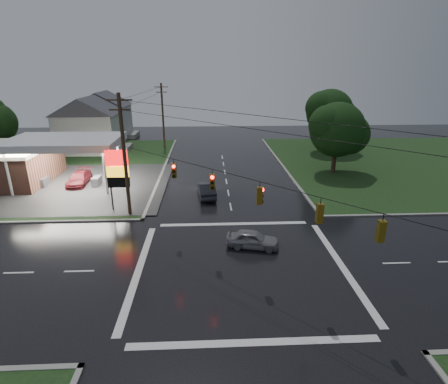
{
  "coord_description": "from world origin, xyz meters",
  "views": [
    {
      "loc": [
        -2.16,
        -20.8,
        13.06
      ],
      "look_at": [
        -0.85,
        6.99,
        3.0
      ],
      "focal_mm": 28.0,
      "sensor_mm": 36.0,
      "label": 1
    }
  ],
  "objects_px": {
    "car_crossing": "(253,239)",
    "tree_ne_far": "(331,113)",
    "pylon_sign": "(118,170)",
    "car_north": "(206,190)",
    "car_pump": "(79,179)",
    "tree_ne_near": "(338,130)",
    "house_near": "(89,124)",
    "house_far": "(104,114)",
    "utility_pole_n": "(163,115)",
    "gas_station": "(6,162)",
    "utility_pole_nw": "(124,155)"
  },
  "relations": [
    {
      "from": "utility_pole_n",
      "to": "gas_station",
      "type": "bearing_deg",
      "value": -131.47
    },
    {
      "from": "car_pump",
      "to": "utility_pole_nw",
      "type": "bearing_deg",
      "value": -51.9
    },
    {
      "from": "pylon_sign",
      "to": "car_pump",
      "type": "bearing_deg",
      "value": 129.29
    },
    {
      "from": "car_crossing",
      "to": "tree_ne_far",
      "type": "bearing_deg",
      "value": -14.64
    },
    {
      "from": "utility_pole_n",
      "to": "car_north",
      "type": "bearing_deg",
      "value": -73.55
    },
    {
      "from": "pylon_sign",
      "to": "utility_pole_nw",
      "type": "relative_size",
      "value": 0.55
    },
    {
      "from": "pylon_sign",
      "to": "tree_ne_far",
      "type": "distance_m",
      "value": 36.35
    },
    {
      "from": "gas_station",
      "to": "tree_ne_far",
      "type": "bearing_deg",
      "value": 18.46
    },
    {
      "from": "gas_station",
      "to": "car_north",
      "type": "distance_m",
      "value": 24.04
    },
    {
      "from": "pylon_sign",
      "to": "car_pump",
      "type": "relative_size",
      "value": 1.2
    },
    {
      "from": "car_crossing",
      "to": "car_north",
      "type": "bearing_deg",
      "value": 30.09
    },
    {
      "from": "tree_ne_near",
      "to": "tree_ne_far",
      "type": "distance_m",
      "value": 12.39
    },
    {
      "from": "house_near",
      "to": "car_pump",
      "type": "distance_m",
      "value": 18.1
    },
    {
      "from": "utility_pole_nw",
      "to": "utility_pole_n",
      "type": "bearing_deg",
      "value": 90.0
    },
    {
      "from": "utility_pole_n",
      "to": "tree_ne_near",
      "type": "xyz_separation_m",
      "value": [
        23.64,
        -16.01,
        0.09
      ]
    },
    {
      "from": "utility_pole_nw",
      "to": "car_pump",
      "type": "distance_m",
      "value": 12.97
    },
    {
      "from": "car_north",
      "to": "utility_pole_nw",
      "type": "bearing_deg",
      "value": 25.56
    },
    {
      "from": "house_far",
      "to": "car_crossing",
      "type": "bearing_deg",
      "value": -62.95
    },
    {
      "from": "house_near",
      "to": "house_far",
      "type": "relative_size",
      "value": 1.0
    },
    {
      "from": "house_near",
      "to": "tree_ne_far",
      "type": "relative_size",
      "value": 1.13
    },
    {
      "from": "gas_station",
      "to": "utility_pole_nw",
      "type": "xyz_separation_m",
      "value": [
        16.18,
        -10.2,
        3.17
      ]
    },
    {
      "from": "pylon_sign",
      "to": "car_pump",
      "type": "xyz_separation_m",
      "value": [
        -6.69,
        8.18,
        -3.28
      ]
    },
    {
      "from": "house_near",
      "to": "car_crossing",
      "type": "height_order",
      "value": "house_near"
    },
    {
      "from": "pylon_sign",
      "to": "car_north",
      "type": "distance_m",
      "value": 9.38
    },
    {
      "from": "house_far",
      "to": "tree_ne_far",
      "type": "distance_m",
      "value": 41.57
    },
    {
      "from": "tree_ne_far",
      "to": "house_far",
      "type": "bearing_deg",
      "value": 160.29
    },
    {
      "from": "utility_pole_nw",
      "to": "house_near",
      "type": "relative_size",
      "value": 1.0
    },
    {
      "from": "utility_pole_nw",
      "to": "car_north",
      "type": "bearing_deg",
      "value": 32.09
    },
    {
      "from": "house_near",
      "to": "tree_ne_near",
      "type": "bearing_deg",
      "value": -21.76
    },
    {
      "from": "utility_pole_n",
      "to": "house_near",
      "type": "distance_m",
      "value": 11.67
    },
    {
      "from": "car_crossing",
      "to": "gas_station",
      "type": "bearing_deg",
      "value": 70.28
    },
    {
      "from": "gas_station",
      "to": "pylon_sign",
      "type": "height_order",
      "value": "pylon_sign"
    },
    {
      "from": "utility_pole_nw",
      "to": "tree_ne_near",
      "type": "height_order",
      "value": "utility_pole_nw"
    },
    {
      "from": "car_north",
      "to": "car_pump",
      "type": "xyz_separation_m",
      "value": [
        -14.79,
        4.73,
        -0.05
      ]
    },
    {
      "from": "car_pump",
      "to": "pylon_sign",
      "type": "bearing_deg",
      "value": -52.57
    },
    {
      "from": "utility_pole_nw",
      "to": "house_far",
      "type": "height_order",
      "value": "utility_pole_nw"
    },
    {
      "from": "house_far",
      "to": "tree_ne_far",
      "type": "height_order",
      "value": "tree_ne_far"
    },
    {
      "from": "gas_station",
      "to": "car_pump",
      "type": "height_order",
      "value": "gas_station"
    },
    {
      "from": "house_far",
      "to": "car_pump",
      "type": "xyz_separation_m",
      "value": [
        4.76,
        -29.32,
        -3.68
      ]
    },
    {
      "from": "house_far",
      "to": "tree_ne_far",
      "type": "bearing_deg",
      "value": -19.71
    },
    {
      "from": "utility_pole_nw",
      "to": "house_near",
      "type": "bearing_deg",
      "value": 113.37
    },
    {
      "from": "car_north",
      "to": "car_pump",
      "type": "bearing_deg",
      "value": -24.25
    },
    {
      "from": "pylon_sign",
      "to": "gas_station",
      "type": "bearing_deg",
      "value": 148.78
    },
    {
      "from": "car_crossing",
      "to": "car_pump",
      "type": "xyz_separation_m",
      "value": [
        -18.32,
        15.89,
        0.05
      ]
    },
    {
      "from": "tree_ne_near",
      "to": "car_crossing",
      "type": "distance_m",
      "value": 23.71
    },
    {
      "from": "gas_station",
      "to": "tree_ne_near",
      "type": "height_order",
      "value": "tree_ne_near"
    },
    {
      "from": "house_near",
      "to": "car_north",
      "type": "relative_size",
      "value": 2.34
    },
    {
      "from": "house_near",
      "to": "pylon_sign",
      "type": "bearing_deg",
      "value": -67.72
    },
    {
      "from": "tree_ne_far",
      "to": "car_north",
      "type": "distance_m",
      "value": 28.52
    },
    {
      "from": "tree_ne_near",
      "to": "utility_pole_n",
      "type": "bearing_deg",
      "value": 145.9
    }
  ]
}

